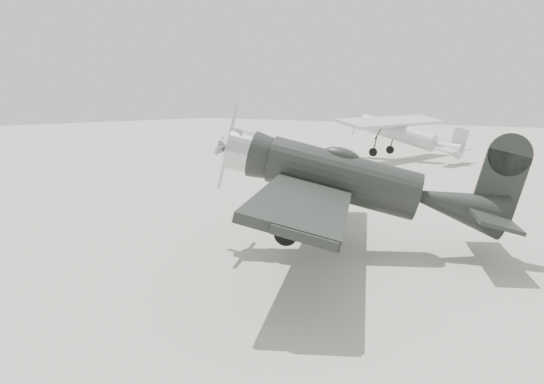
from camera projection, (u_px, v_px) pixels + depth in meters
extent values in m
plane|color=#A8A395|center=(216.00, 237.00, 17.31)|extent=(160.00, 160.00, 0.00)
cylinder|color=black|center=(343.00, 179.00, 15.46)|extent=(4.53, 3.28, 1.39)
cone|color=black|center=(461.00, 181.00, 14.88)|extent=(2.89, 2.35, 1.29)
cylinder|color=#ABAEB0|center=(242.00, 177.00, 16.00)|extent=(1.37, 1.51, 1.23)
cone|color=#ABAEB0|center=(222.00, 176.00, 16.10)|extent=(0.57, 0.66, 0.56)
cube|color=#ABAEB0|center=(225.00, 176.00, 16.09)|extent=(0.14, 0.19, 2.59)
ellipsoid|color=black|center=(336.00, 158.00, 15.39)|extent=(1.29, 1.11, 0.46)
cube|color=black|center=(319.00, 190.00, 15.65)|extent=(7.43, 11.54, 0.22)
cube|color=black|center=(491.00, 180.00, 14.73)|extent=(2.92, 4.21, 0.10)
cube|color=black|center=(499.00, 149.00, 14.56)|extent=(1.10, 0.65, 1.79)
cylinder|color=black|center=(299.00, 246.00, 14.65)|extent=(0.67, 0.46, 0.68)
cylinder|color=black|center=(310.00, 224.00, 17.25)|extent=(0.67, 0.46, 0.68)
cylinder|color=#333333|center=(299.00, 223.00, 14.53)|extent=(0.15, 0.15, 1.39)
cylinder|color=#333333|center=(310.00, 204.00, 17.14)|extent=(0.15, 0.15, 1.39)
cylinder|color=black|center=(499.00, 197.00, 14.77)|extent=(0.23, 0.17, 0.22)
cylinder|color=#B0B4B6|center=(398.00, 132.00, 39.15)|extent=(5.96, 1.64, 1.25)
cone|color=#B0B4B6|center=(449.00, 135.00, 36.53)|extent=(2.11, 1.27, 1.13)
cone|color=#B0B4B6|center=(360.00, 130.00, 41.31)|extent=(0.76, 1.22, 1.18)
cube|color=#B0B4B6|center=(355.00, 130.00, 41.61)|extent=(0.07, 0.16, 2.49)
cube|color=#B0B4B6|center=(392.00, 122.00, 39.32)|extent=(2.99, 12.59, 0.20)
cube|color=#B0B4B6|center=(457.00, 134.00, 36.15)|extent=(1.28, 3.91, 0.09)
cube|color=#B0B4B6|center=(460.00, 123.00, 35.95)|extent=(1.02, 0.16, 1.47)
cylinder|color=black|center=(377.00, 156.00, 39.13)|extent=(0.64, 0.20, 0.63)
cylinder|color=black|center=(394.00, 153.00, 40.95)|extent=(0.64, 0.20, 0.63)
cylinder|color=#333333|center=(378.00, 147.00, 39.02)|extent=(0.11, 0.11, 1.36)
cylinder|color=#333333|center=(394.00, 145.00, 40.84)|extent=(0.11, 0.11, 1.36)
cylinder|color=black|center=(460.00, 140.00, 36.07)|extent=(0.21, 0.09, 0.20)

